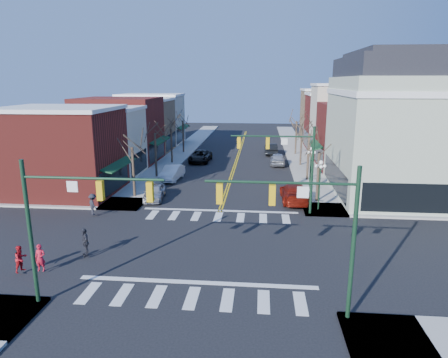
% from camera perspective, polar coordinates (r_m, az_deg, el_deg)
% --- Properties ---
extents(ground, '(160.00, 160.00, 0.00)m').
position_cam_1_polar(ground, '(26.47, -2.29, -9.84)').
color(ground, black).
rests_on(ground, ground).
extents(sidewalk_left, '(3.50, 70.00, 0.15)m').
position_cam_1_polar(sidewalk_left, '(46.84, -9.70, 0.61)').
color(sidewalk_left, '#9E9B93').
rests_on(sidewalk_left, ground).
extents(sidewalk_right, '(3.50, 70.00, 0.15)m').
position_cam_1_polar(sidewalk_right, '(45.60, 12.06, 0.14)').
color(sidewalk_right, '#9E9B93').
rests_on(sidewalk_right, ground).
extents(bldg_left_brick_a, '(10.00, 8.50, 8.00)m').
position_cam_1_polar(bldg_left_brick_a, '(40.95, -22.11, 3.50)').
color(bldg_left_brick_a, maroon).
rests_on(bldg_left_brick_a, ground).
extents(bldg_left_stucco_a, '(10.00, 7.00, 7.50)m').
position_cam_1_polar(bldg_left_stucco_a, '(47.90, -17.89, 4.91)').
color(bldg_left_stucco_a, beige).
rests_on(bldg_left_stucco_a, ground).
extents(bldg_left_brick_b, '(10.00, 9.00, 8.50)m').
position_cam_1_polar(bldg_left_brick_b, '(55.21, -14.70, 6.75)').
color(bldg_left_brick_b, maroon).
rests_on(bldg_left_brick_b, ground).
extents(bldg_left_tan, '(10.00, 7.50, 7.80)m').
position_cam_1_polar(bldg_left_tan, '(63.02, -12.15, 7.39)').
color(bldg_left_tan, '#9E7F57').
rests_on(bldg_left_tan, ground).
extents(bldg_left_stucco_b, '(10.00, 8.00, 8.20)m').
position_cam_1_polar(bldg_left_stucco_b, '(70.39, -10.28, 8.28)').
color(bldg_left_stucco_b, beige).
rests_on(bldg_left_stucco_b, ground).
extents(bldg_right_brick_a, '(10.00, 8.50, 8.00)m').
position_cam_1_polar(bldg_right_brick_a, '(51.68, 19.05, 5.71)').
color(bldg_right_brick_a, maroon).
rests_on(bldg_right_brick_a, ground).
extents(bldg_right_stucco, '(10.00, 7.00, 10.00)m').
position_cam_1_polar(bldg_right_stucco, '(59.07, 17.40, 7.74)').
color(bldg_right_stucco, beige).
rests_on(bldg_right_stucco, ground).
extents(bldg_right_brick_b, '(10.00, 8.00, 8.50)m').
position_cam_1_polar(bldg_right_brick_b, '(66.47, 16.05, 7.79)').
color(bldg_right_brick_b, maroon).
rests_on(bldg_right_brick_b, ground).
extents(bldg_right_tan, '(10.00, 8.00, 9.00)m').
position_cam_1_polar(bldg_right_tan, '(74.29, 14.95, 8.63)').
color(bldg_right_tan, '#9E7F57').
rests_on(bldg_right_tan, ground).
extents(victorian_corner, '(12.25, 14.25, 13.30)m').
position_cam_1_polar(victorian_corner, '(40.92, 24.34, 7.05)').
color(victorian_corner, '#A6B199').
rests_on(victorian_corner, ground).
extents(traffic_mast_near_left, '(6.60, 0.28, 7.20)m').
position_cam_1_polar(traffic_mast_near_left, '(19.73, -21.64, -4.61)').
color(traffic_mast_near_left, '#14331E').
rests_on(traffic_mast_near_left, ground).
extents(traffic_mast_near_right, '(6.60, 0.28, 7.20)m').
position_cam_1_polar(traffic_mast_near_right, '(17.79, 12.37, -5.91)').
color(traffic_mast_near_right, '#14331E').
rests_on(traffic_mast_near_right, ground).
extents(traffic_mast_far_right, '(6.60, 0.28, 7.20)m').
position_cam_1_polar(traffic_mast_far_right, '(32.05, 9.29, 3.02)').
color(traffic_mast_far_right, '#14331E').
rests_on(traffic_mast_far_right, ground).
extents(lamppost_corner, '(0.36, 0.36, 4.33)m').
position_cam_1_polar(lamppost_corner, '(33.77, 13.55, 0.33)').
color(lamppost_corner, '#14331E').
rests_on(lamppost_corner, ground).
extents(lamppost_midblock, '(0.36, 0.36, 4.33)m').
position_cam_1_polar(lamppost_midblock, '(40.07, 12.28, 2.49)').
color(lamppost_midblock, '#14331E').
rests_on(lamppost_midblock, ground).
extents(tree_left_a, '(0.24, 0.24, 4.76)m').
position_cam_1_polar(tree_left_a, '(37.83, -12.80, 0.89)').
color(tree_left_a, '#382B21').
rests_on(tree_left_a, ground).
extents(tree_left_b, '(0.24, 0.24, 5.04)m').
position_cam_1_polar(tree_left_b, '(45.31, -9.72, 3.32)').
color(tree_left_b, '#382B21').
rests_on(tree_left_b, ground).
extents(tree_left_c, '(0.24, 0.24, 4.55)m').
position_cam_1_polar(tree_left_c, '(53.01, -7.50, 4.64)').
color(tree_left_c, '#382B21').
rests_on(tree_left_c, ground).
extents(tree_left_d, '(0.24, 0.24, 4.90)m').
position_cam_1_polar(tree_left_d, '(60.72, -5.85, 6.01)').
color(tree_left_d, '#382B21').
rests_on(tree_left_d, ground).
extents(tree_right_a, '(0.24, 0.24, 4.62)m').
position_cam_1_polar(tree_right_a, '(36.36, 13.27, 0.24)').
color(tree_right_a, '#382B21').
rests_on(tree_right_a, ground).
extents(tree_right_b, '(0.24, 0.24, 5.18)m').
position_cam_1_polar(tree_right_b, '(44.06, 11.92, 3.02)').
color(tree_right_b, '#382B21').
rests_on(tree_right_b, ground).
extents(tree_right_c, '(0.24, 0.24, 4.83)m').
position_cam_1_polar(tree_right_c, '(51.93, 10.95, 4.48)').
color(tree_right_c, '#382B21').
rests_on(tree_right_c, ground).
extents(tree_right_d, '(0.24, 0.24, 4.97)m').
position_cam_1_polar(tree_right_d, '(59.80, 10.24, 5.78)').
color(tree_right_d, '#382B21').
rests_on(tree_right_d, ground).
extents(car_left_near, '(2.09, 4.34, 1.43)m').
position_cam_1_polar(car_left_near, '(37.16, -9.92, -1.85)').
color(car_left_near, '#B4B4B9').
rests_on(car_left_near, ground).
extents(car_left_mid, '(2.10, 4.96, 1.59)m').
position_cam_1_polar(car_left_mid, '(44.31, -7.44, 0.89)').
color(car_left_mid, white).
rests_on(car_left_mid, ground).
extents(car_left_far, '(2.75, 5.61, 1.53)m').
position_cam_1_polar(car_left_far, '(53.90, -3.39, 3.26)').
color(car_left_far, black).
rests_on(car_left_far, ground).
extents(car_right_near, '(2.48, 5.75, 1.65)m').
position_cam_1_polar(car_right_near, '(36.51, 10.01, -1.95)').
color(car_right_near, maroon).
rests_on(car_right_near, ground).
extents(car_right_mid, '(1.95, 4.68, 1.58)m').
position_cam_1_polar(car_right_mid, '(52.27, 7.67, 2.86)').
color(car_right_mid, '#B2B3B7').
rests_on(car_right_mid, ground).
extents(car_right_far, '(1.91, 5.01, 1.63)m').
position_cam_1_polar(car_right_far, '(59.81, 6.73, 4.29)').
color(car_right_far, black).
rests_on(car_right_far, ground).
extents(pedestrian_red_a, '(0.61, 0.43, 1.58)m').
position_cam_1_polar(pedestrian_red_a, '(25.12, -24.77, -10.19)').
color(pedestrian_red_a, red).
rests_on(pedestrian_red_a, sidewalk_left).
extents(pedestrian_red_b, '(0.80, 0.90, 1.54)m').
position_cam_1_polar(pedestrian_red_b, '(25.52, -27.04, -10.10)').
color(pedestrian_red_b, '#B3131A').
rests_on(pedestrian_red_b, sidewalk_left).
extents(pedestrian_dark_a, '(0.97, 1.08, 1.77)m').
position_cam_1_polar(pedestrian_dark_a, '(26.13, -19.23, -8.51)').
color(pedestrian_dark_a, '#22232A').
rests_on(pedestrian_dark_a, sidewalk_left).
extents(pedestrian_dark_b, '(1.25, 1.26, 1.74)m').
position_cam_1_polar(pedestrian_dark_b, '(33.64, -18.23, -3.47)').
color(pedestrian_dark_b, black).
rests_on(pedestrian_dark_b, sidewalk_left).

